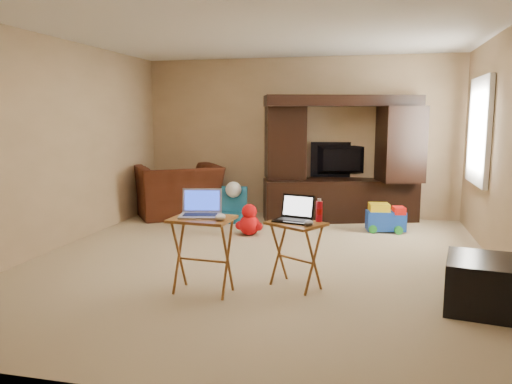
% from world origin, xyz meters
% --- Properties ---
extents(floor, '(5.50, 5.50, 0.00)m').
position_xyz_m(floor, '(0.00, 0.00, 0.00)').
color(floor, '#C7B08A').
rests_on(floor, ground).
extents(ceiling, '(5.50, 5.50, 0.00)m').
position_xyz_m(ceiling, '(0.00, 0.00, 2.50)').
color(ceiling, silver).
rests_on(ceiling, ground).
extents(wall_back, '(5.00, 0.00, 5.00)m').
position_xyz_m(wall_back, '(0.00, 2.75, 1.25)').
color(wall_back, tan).
rests_on(wall_back, ground).
extents(wall_front, '(5.00, 0.00, 5.00)m').
position_xyz_m(wall_front, '(0.00, -2.75, 1.25)').
color(wall_front, tan).
rests_on(wall_front, ground).
extents(wall_left, '(0.00, 5.50, 5.50)m').
position_xyz_m(wall_left, '(-2.50, 0.00, 1.25)').
color(wall_left, tan).
rests_on(wall_left, ground).
extents(window_pane, '(0.00, 1.20, 1.20)m').
position_xyz_m(window_pane, '(2.48, 1.55, 1.40)').
color(window_pane, white).
rests_on(window_pane, ground).
extents(window_frame, '(0.06, 1.14, 1.34)m').
position_xyz_m(window_frame, '(2.46, 1.55, 1.40)').
color(window_frame, white).
rests_on(window_frame, ground).
extents(entertainment_center, '(2.38, 1.23, 1.89)m').
position_xyz_m(entertainment_center, '(0.70, 2.43, 0.94)').
color(entertainment_center, black).
rests_on(entertainment_center, floor).
extents(television, '(0.97, 0.26, 0.55)m').
position_xyz_m(television, '(0.70, 2.66, 0.91)').
color(television, black).
rests_on(television, entertainment_center).
extents(recliner, '(1.67, 1.63, 0.82)m').
position_xyz_m(recliner, '(-1.84, 2.16, 0.41)').
color(recliner, '#471E0F').
rests_on(recliner, floor).
extents(child_rocker, '(0.45, 0.50, 0.53)m').
position_xyz_m(child_rocker, '(-0.89, 1.94, 0.26)').
color(child_rocker, '#165A7B').
rests_on(child_rocker, floor).
extents(plush_toy, '(0.39, 0.32, 0.43)m').
position_xyz_m(plush_toy, '(-0.41, 1.15, 0.21)').
color(plush_toy, red).
rests_on(plush_toy, floor).
extents(push_toy, '(0.59, 0.47, 0.40)m').
position_xyz_m(push_toy, '(1.38, 1.80, 0.20)').
color(push_toy, blue).
rests_on(push_toy, floor).
extents(ottoman, '(0.76, 0.76, 0.43)m').
position_xyz_m(ottoman, '(2.14, -0.94, 0.21)').
color(ottoman, black).
rests_on(ottoman, floor).
extents(tray_table_left, '(0.56, 0.47, 0.69)m').
position_xyz_m(tray_table_left, '(-0.28, -1.09, 0.35)').
color(tray_table_left, '#A36527').
rests_on(tray_table_left, floor).
extents(tray_table_right, '(0.60, 0.57, 0.62)m').
position_xyz_m(tray_table_right, '(0.51, -0.76, 0.31)').
color(tray_table_right, '#965A24').
rests_on(tray_table_right, floor).
extents(laptop_left, '(0.41, 0.36, 0.24)m').
position_xyz_m(laptop_left, '(-0.31, -1.06, 0.81)').
color(laptop_left, '#B0AFB4').
rests_on(laptop_left, tray_table_left).
extents(laptop_right, '(0.38, 0.34, 0.24)m').
position_xyz_m(laptop_right, '(0.47, -0.74, 0.74)').
color(laptop_right, black).
rests_on(laptop_right, tray_table_right).
extents(mouse_left, '(0.10, 0.15, 0.06)m').
position_xyz_m(mouse_left, '(-0.09, -1.16, 0.72)').
color(mouse_left, silver).
rests_on(mouse_left, tray_table_left).
extents(mouse_right, '(0.09, 0.13, 0.05)m').
position_xyz_m(mouse_right, '(0.64, -0.88, 0.64)').
color(mouse_right, '#46454A').
rests_on(mouse_right, tray_table_right).
extents(water_bottle, '(0.06, 0.06, 0.19)m').
position_xyz_m(water_bottle, '(0.71, -0.68, 0.71)').
color(water_bottle, red).
rests_on(water_bottle, tray_table_right).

